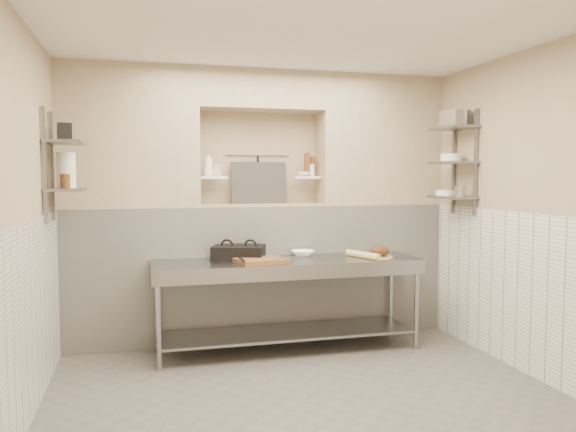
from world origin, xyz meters
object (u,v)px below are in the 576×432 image
object	(u,v)px
panini_press	(239,252)
jug_left	(66,170)
bottle_soap	(208,164)
mixing_bowl	(303,253)
bowl_alcove	(304,174)
bread_loaf	(380,251)
prep_table	(288,286)
rolling_pin	(363,255)
cutting_board	(261,261)

from	to	relation	value
panini_press	jug_left	distance (m)	1.75
panini_press	bottle_soap	world-z (taller)	bottle_soap
mixing_bowl	bowl_alcove	xyz separation A→B (m)	(0.10, 0.32, 0.81)
bread_loaf	bowl_alcove	bearing A→B (deg)	133.83
jug_left	bowl_alcove	bearing A→B (deg)	14.99
bottle_soap	prep_table	bearing A→B (deg)	-38.89
rolling_pin	bottle_soap	distance (m)	1.82
rolling_pin	jug_left	world-z (taller)	jug_left
cutting_board	jug_left	distance (m)	1.90
prep_table	rolling_pin	bearing A→B (deg)	-5.41
mixing_bowl	bowl_alcove	world-z (taller)	bowl_alcove
panini_press	bowl_alcove	xyz separation A→B (m)	(0.77, 0.36, 0.77)
bottle_soap	jug_left	xyz separation A→B (m)	(-1.29, -0.64, -0.07)
panini_press	rolling_pin	bearing A→B (deg)	7.71
mixing_bowl	bread_loaf	xyz separation A→B (m)	(0.71, -0.31, 0.04)
cutting_board	bowl_alcove	world-z (taller)	bowl_alcove
bread_loaf	bottle_soap	bearing A→B (deg)	158.02
panini_press	rolling_pin	xyz separation A→B (m)	(1.20, -0.25, -0.03)
rolling_pin	bowl_alcove	size ratio (longest dim) A/B	2.95
panini_press	jug_left	world-z (taller)	jug_left
rolling_pin	mixing_bowl	bearing A→B (deg)	151.47
prep_table	cutting_board	world-z (taller)	cutting_board
cutting_board	bowl_alcove	bearing A→B (deg)	46.84
panini_press	rolling_pin	distance (m)	1.23
jug_left	prep_table	bearing A→B (deg)	2.28
prep_table	bowl_alcove	bearing A→B (deg)	59.41
prep_table	panini_press	size ratio (longest dim) A/B	4.46
rolling_pin	prep_table	bearing A→B (deg)	174.59
mixing_bowl	rolling_pin	size ratio (longest dim) A/B	0.55
jug_left	panini_press	bearing A→B (deg)	9.69
bottle_soap	bowl_alcove	xyz separation A→B (m)	(1.02, -0.02, -0.10)
bread_loaf	mixing_bowl	bearing A→B (deg)	156.24
cutting_board	prep_table	bearing A→B (deg)	20.70
prep_table	jug_left	size ratio (longest dim) A/B	8.49
prep_table	bowl_alcove	distance (m)	1.26
cutting_board	rolling_pin	xyz separation A→B (m)	(1.04, 0.04, 0.01)
bowl_alcove	bottle_soap	bearing A→B (deg)	178.64
cutting_board	jug_left	xyz separation A→B (m)	(-1.70, 0.03, 0.84)
rolling_pin	bread_loaf	xyz separation A→B (m)	(0.17, -0.02, 0.04)
prep_table	bread_loaf	xyz separation A→B (m)	(0.92, -0.09, 0.33)
rolling_pin	bottle_soap	size ratio (longest dim) A/B	1.78
rolling_pin	bowl_alcove	xyz separation A→B (m)	(-0.43, 0.61, 0.80)
prep_table	bread_loaf	world-z (taller)	bread_loaf
mixing_bowl	jug_left	distance (m)	2.37
mixing_bowl	rolling_pin	bearing A→B (deg)	-28.53
panini_press	bottle_soap	xyz separation A→B (m)	(-0.25, 0.38, 0.87)
bread_loaf	jug_left	xyz separation A→B (m)	(-2.91, 0.01, 0.79)
prep_table	cutting_board	size ratio (longest dim) A/B	5.65
bottle_soap	bowl_alcove	bearing A→B (deg)	-1.36
prep_table	bottle_soap	distance (m)	1.49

